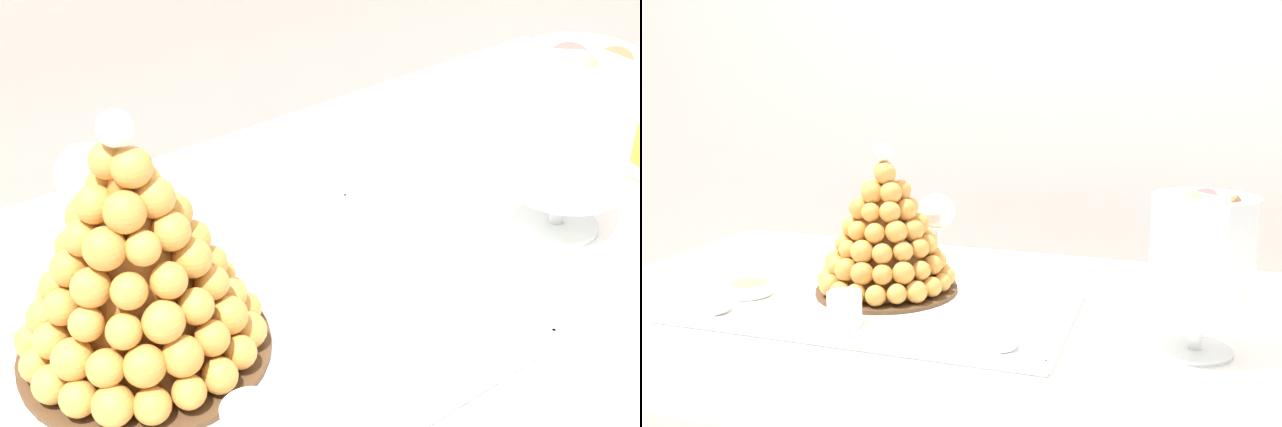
% 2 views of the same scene
% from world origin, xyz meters
% --- Properties ---
extents(backdrop_wall, '(4.80, 0.10, 2.50)m').
position_xyz_m(backdrop_wall, '(0.00, 1.17, 1.25)').
color(backdrop_wall, silver).
rests_on(backdrop_wall, ground_plane).
extents(buffet_table, '(1.62, 0.88, 0.74)m').
position_xyz_m(buffet_table, '(0.00, 0.00, 0.64)').
color(buffet_table, brown).
rests_on(buffet_table, ground_plane).
extents(serving_tray, '(0.68, 0.36, 0.02)m').
position_xyz_m(serving_tray, '(-0.22, -0.03, 0.74)').
color(serving_tray, white).
rests_on(serving_tray, buffet_table).
extents(croquembouche, '(0.26, 0.26, 0.28)m').
position_xyz_m(croquembouche, '(-0.23, 0.05, 0.85)').
color(croquembouche, '#4C331E').
rests_on(croquembouche, serving_tray).
extents(dessert_cup_left, '(0.06, 0.06, 0.05)m').
position_xyz_m(dessert_cup_left, '(-0.47, -0.14, 0.77)').
color(dessert_cup_left, silver).
rests_on(dessert_cup_left, serving_tray).
extents(dessert_cup_mid_left, '(0.06, 0.06, 0.06)m').
position_xyz_m(dessert_cup_mid_left, '(-0.22, -0.13, 0.77)').
color(dessert_cup_mid_left, silver).
rests_on(dessert_cup_mid_left, serving_tray).
extents(dessert_cup_centre, '(0.06, 0.06, 0.05)m').
position_xyz_m(dessert_cup_centre, '(0.03, -0.13, 0.77)').
color(dessert_cup_centre, silver).
rests_on(dessert_cup_centre, serving_tray).
extents(creme_brulee_ramekin, '(0.08, 0.08, 0.02)m').
position_xyz_m(creme_brulee_ramekin, '(-0.47, -0.04, 0.76)').
color(creme_brulee_ramekin, white).
rests_on(creme_brulee_ramekin, serving_tray).
extents(macaron_goblet, '(0.15, 0.15, 0.26)m').
position_xyz_m(macaron_goblet, '(0.31, -0.05, 0.88)').
color(macaron_goblet, white).
rests_on(macaron_goblet, buffet_table).
extents(wine_glass, '(0.08, 0.08, 0.17)m').
position_xyz_m(wine_glass, '(-0.20, 0.23, 0.86)').
color(wine_glass, silver).
rests_on(wine_glass, buffet_table).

